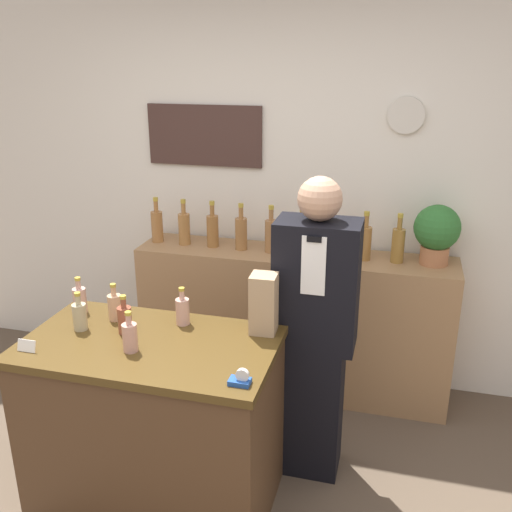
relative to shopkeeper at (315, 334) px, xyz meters
The scene contains 23 objects.
back_wall 1.25m from the shopkeeper, 112.48° to the left, with size 5.20×0.09×2.70m.
back_shelf 0.89m from the shopkeeper, 109.02° to the left, with size 2.07×0.41×0.98m.
display_counter 0.93m from the shopkeeper, 147.40° to the right, with size 1.20×0.69×0.92m.
shopkeeper is the anchor object (origin of this frame).
potted_plant 1.08m from the shopkeeper, 53.82° to the left, with size 0.28×0.28×0.37m.
paper_bag 0.39m from the shopkeeper, 135.97° to the right, with size 0.13×0.13×0.30m.
tape_dispenser 0.73m from the shopkeeper, 105.81° to the right, with size 0.09×0.06×0.07m.
price_card_left 1.40m from the shopkeeper, 150.73° to the right, with size 0.09×0.02×0.06m.
counter_bottle_0 1.24m from the shopkeeper, 168.44° to the right, with size 0.07×0.07×0.20m.
counter_bottle_1 1.19m from the shopkeeper, 159.01° to the right, with size 0.07×0.07×0.20m.
counter_bottle_2 1.04m from the shopkeeper, 164.24° to the right, with size 0.07×0.07×0.20m.
counter_bottle_3 0.97m from the shopkeeper, 155.40° to the right, with size 0.07×0.07×0.20m.
counter_bottle_4 0.96m from the shopkeeper, 143.91° to the right, with size 0.07×0.07×0.20m.
counter_bottle_5 0.70m from the shopkeeper, 159.60° to the right, with size 0.07×0.07×0.20m.
shelf_bottle_0 1.48m from the shopkeeper, 147.21° to the left, with size 0.08×0.08×0.31m.
shelf_bottle_1 1.32m from the shopkeeper, 142.59° to the left, with size 0.08×0.08×0.31m.
shelf_bottle_2 1.17m from the shopkeeper, 136.29° to the left, with size 0.08×0.08×0.31m.
shelf_bottle_3 1.03m from the shopkeeper, 128.68° to the left, with size 0.08×0.08×0.31m.
shelf_bottle_4 0.93m from the shopkeeper, 118.45° to the left, with size 0.08×0.08×0.31m.
shelf_bottle_5 0.86m from the shopkeeper, 105.81° to the left, with size 0.08×0.08×0.31m.
shelf_bottle_6 0.84m from the shopkeeper, 91.64° to the left, with size 0.08×0.08×0.31m.
shelf_bottle_7 0.85m from the shopkeeper, 77.26° to the left, with size 0.08×0.08×0.31m.
shelf_bottle_8 0.92m from the shopkeeper, 64.48° to the left, with size 0.08×0.08×0.31m.
Camera 1 is at (0.81, -1.69, 2.21)m, focal length 40.00 mm.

